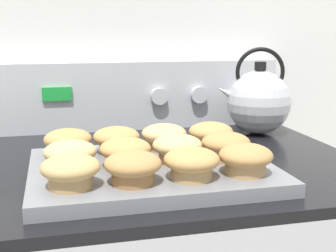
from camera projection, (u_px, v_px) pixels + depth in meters
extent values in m
cube|color=silver|center=(124.00, 22.00, 1.18)|extent=(8.00, 0.05, 2.40)
cube|color=black|center=(152.00, 162.00, 0.91)|extent=(0.79, 0.63, 0.02)
cube|color=#B7BABF|center=(128.00, 95.00, 1.17)|extent=(0.77, 0.05, 0.17)
cube|color=green|center=(57.00, 94.00, 1.09)|extent=(0.07, 0.01, 0.03)
cylinder|color=#B7BABF|center=(159.00, 96.00, 1.15)|extent=(0.04, 0.02, 0.04)
cylinder|color=#B7BABF|center=(199.00, 95.00, 1.17)|extent=(0.04, 0.02, 0.04)
cylinder|color=#B7BABF|center=(237.00, 94.00, 1.20)|extent=(0.04, 0.02, 0.04)
cube|color=slate|center=(151.00, 170.00, 0.79)|extent=(0.40, 0.31, 0.02)
cylinder|color=tan|center=(71.00, 180.00, 0.67)|extent=(0.06, 0.06, 0.02)
ellipsoid|color=tan|center=(70.00, 167.00, 0.67)|extent=(0.09, 0.09, 0.04)
cylinder|color=olive|center=(133.00, 176.00, 0.69)|extent=(0.06, 0.06, 0.02)
ellipsoid|color=#B2844C|center=(133.00, 164.00, 0.69)|extent=(0.09, 0.09, 0.04)
cylinder|color=tan|center=(192.00, 171.00, 0.71)|extent=(0.06, 0.06, 0.02)
ellipsoid|color=tan|center=(192.00, 160.00, 0.71)|extent=(0.09, 0.09, 0.04)
cylinder|color=tan|center=(245.00, 167.00, 0.74)|extent=(0.06, 0.06, 0.02)
ellipsoid|color=#B2844C|center=(246.00, 155.00, 0.73)|extent=(0.09, 0.09, 0.04)
cylinder|color=#A37A4C|center=(71.00, 163.00, 0.76)|extent=(0.06, 0.06, 0.02)
ellipsoid|color=tan|center=(70.00, 152.00, 0.75)|extent=(0.09, 0.09, 0.04)
cylinder|color=olive|center=(125.00, 160.00, 0.78)|extent=(0.06, 0.06, 0.02)
ellipsoid|color=tan|center=(125.00, 149.00, 0.77)|extent=(0.09, 0.09, 0.04)
cylinder|color=tan|center=(177.00, 156.00, 0.80)|extent=(0.06, 0.06, 0.02)
ellipsoid|color=tan|center=(177.00, 145.00, 0.80)|extent=(0.09, 0.09, 0.04)
cylinder|color=tan|center=(226.00, 153.00, 0.82)|extent=(0.06, 0.06, 0.02)
ellipsoid|color=#B2844C|center=(226.00, 143.00, 0.82)|extent=(0.09, 0.09, 0.04)
cylinder|color=tan|center=(68.00, 149.00, 0.85)|extent=(0.06, 0.06, 0.02)
ellipsoid|color=tan|center=(68.00, 139.00, 0.84)|extent=(0.09, 0.09, 0.04)
cylinder|color=tan|center=(117.00, 146.00, 0.86)|extent=(0.06, 0.06, 0.02)
ellipsoid|color=tan|center=(116.00, 137.00, 0.86)|extent=(0.09, 0.09, 0.04)
cylinder|color=#A37A4C|center=(164.00, 143.00, 0.89)|extent=(0.06, 0.06, 0.02)
ellipsoid|color=tan|center=(164.00, 134.00, 0.89)|extent=(0.09, 0.09, 0.04)
cylinder|color=tan|center=(211.00, 141.00, 0.91)|extent=(0.06, 0.06, 0.02)
ellipsoid|color=tan|center=(211.00, 132.00, 0.90)|extent=(0.09, 0.09, 0.04)
sphere|color=silver|center=(259.00, 102.00, 1.11)|extent=(0.15, 0.15, 0.15)
cylinder|color=black|center=(260.00, 66.00, 1.09)|extent=(0.03, 0.03, 0.02)
cone|color=silver|center=(230.00, 94.00, 1.11)|extent=(0.08, 0.05, 0.06)
torus|color=black|center=(260.00, 72.00, 1.10)|extent=(0.11, 0.04, 0.12)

